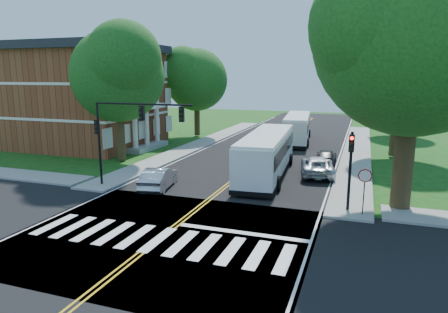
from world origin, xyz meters
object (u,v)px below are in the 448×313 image
at_px(signal_nw, 127,125).
at_px(signal_ne, 351,161).
at_px(bus_lead, 267,154).
at_px(bus_follow, 297,128).
at_px(hatchback, 159,178).
at_px(suv, 317,166).
at_px(dark_sedan, 326,157).

bearing_deg(signal_nw, signal_ne, 0.05).
distance_m(bus_lead, bus_follow, 16.93).
bearing_deg(signal_nw, hatchback, 22.97).
relative_size(signal_ne, bus_lead, 0.34).
bearing_deg(hatchback, bus_follow, -115.04).
bearing_deg(hatchback, suv, -154.16).
relative_size(bus_lead, bus_follow, 1.06).
height_order(signal_ne, bus_lead, signal_ne).
height_order(signal_nw, signal_ne, signal_nw).
height_order(signal_ne, bus_follow, signal_ne).
xyz_separation_m(signal_ne, dark_sedan, (-2.33, 12.63, -2.36)).
relative_size(bus_lead, hatchback, 2.87).
xyz_separation_m(signal_ne, hatchback, (-12.29, 0.74, -2.22)).
xyz_separation_m(bus_follow, hatchback, (-5.65, -22.84, -0.89)).
bearing_deg(dark_sedan, signal_ne, 98.60).
distance_m(signal_nw, bus_lead, 10.61).
relative_size(hatchback, suv, 0.85).
bearing_deg(signal_ne, signal_nw, -179.95).
xyz_separation_m(bus_lead, dark_sedan, (3.90, 5.99, -1.13)).
relative_size(signal_nw, hatchback, 1.60).
relative_size(signal_nw, dark_sedan, 1.75).
relative_size(hatchback, dark_sedan, 1.09).
bearing_deg(suv, hatchback, 28.39).
xyz_separation_m(signal_nw, bus_follow, (7.41, 23.59, -2.74)).
bearing_deg(bus_follow, hatchback, 69.99).
xyz_separation_m(suv, dark_sedan, (0.26, 4.59, -0.13)).
bearing_deg(dark_sedan, hatchback, 48.21).
bearing_deg(bus_follow, signal_ne, 99.62).
height_order(suv, dark_sedan, suv).
bearing_deg(dark_sedan, signal_nw, 45.31).
bearing_deg(suv, signal_nw, 26.49).
distance_m(suv, dark_sedan, 4.60).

